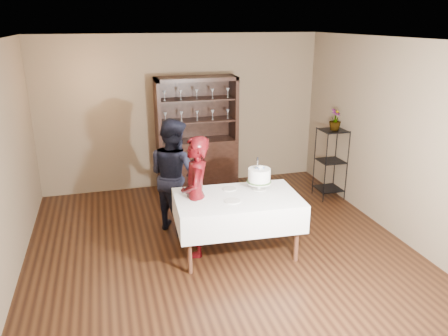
{
  "coord_description": "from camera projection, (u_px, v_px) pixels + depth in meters",
  "views": [
    {
      "loc": [
        -1.35,
        -5.07,
        2.92
      ],
      "look_at": [
        0.1,
        0.1,
        1.09
      ],
      "focal_mm": 35.0,
      "sensor_mm": 36.0,
      "label": 1
    }
  ],
  "objects": [
    {
      "name": "plate_far",
      "position": [
        229.0,
        189.0,
        5.77
      ],
      "size": [
        0.19,
        0.19,
        0.01
      ],
      "primitive_type": "cylinder",
      "rotation": [
        0.0,
        0.0,
        -0.05
      ],
      "color": "beige",
      "rests_on": "cake_table"
    },
    {
      "name": "plate_near",
      "position": [
        232.0,
        201.0,
        5.38
      ],
      "size": [
        0.26,
        0.26,
        0.01
      ],
      "primitive_type": "cylinder",
      "rotation": [
        0.0,
        0.0,
        0.4
      ],
      "color": "beige",
      "rests_on": "cake_table"
    },
    {
      "name": "man",
      "position": [
        174.0,
        175.0,
        6.2
      ],
      "size": [
        0.95,
        1.0,
        1.64
      ],
      "primitive_type": "imported",
      "rotation": [
        0.0,
        0.0,
        2.12
      ],
      "color": "black",
      "rests_on": "floor"
    },
    {
      "name": "wall_left",
      "position": [
        1.0,
        169.0,
        4.84
      ],
      "size": [
        0.02,
        5.0,
        2.7
      ],
      "primitive_type": "cube",
      "color": "#74604A",
      "rests_on": "floor"
    },
    {
      "name": "floor",
      "position": [
        219.0,
        247.0,
        5.91
      ],
      "size": [
        5.0,
        5.0,
        0.0
      ],
      "primitive_type": "plane",
      "color": "black",
      "rests_on": "ground"
    },
    {
      "name": "woman",
      "position": [
        196.0,
        197.0,
        5.53
      ],
      "size": [
        0.5,
        0.65,
        1.58
      ],
      "primitive_type": "imported",
      "rotation": [
        0.0,
        0.0,
        -1.81
      ],
      "color": "#36040C",
      "rests_on": "floor"
    },
    {
      "name": "plant_etagere",
      "position": [
        331.0,
        161.0,
        7.37
      ],
      "size": [
        0.42,
        0.42,
        1.2
      ],
      "color": "black",
      "rests_on": "floor"
    },
    {
      "name": "cake_table",
      "position": [
        237.0,
        210.0,
        5.59
      ],
      "size": [
        1.63,
        1.06,
        0.79
      ],
      "rotation": [
        0.0,
        0.0,
        -0.06
      ],
      "color": "white",
      "rests_on": "floor"
    },
    {
      "name": "china_hutch",
      "position": [
        197.0,
        152.0,
        7.8
      ],
      "size": [
        1.4,
        0.48,
        2.0
      ],
      "color": "black",
      "rests_on": "floor"
    },
    {
      "name": "wall_right",
      "position": [
        391.0,
        137.0,
        6.11
      ],
      "size": [
        0.02,
        5.0,
        2.7
      ],
      "primitive_type": "cube",
      "color": "#74604A",
      "rests_on": "floor"
    },
    {
      "name": "back_wall",
      "position": [
        182.0,
        112.0,
        7.75
      ],
      "size": [
        5.0,
        0.02,
        2.7
      ],
      "primitive_type": "cube",
      "color": "#74604A",
      "rests_on": "floor"
    },
    {
      "name": "ceiling",
      "position": [
        218.0,
        39.0,
        5.04
      ],
      "size": [
        5.0,
        5.0,
        0.0
      ],
      "primitive_type": "plane",
      "rotation": [
        3.14,
        0.0,
        0.0
      ],
      "color": "silver",
      "rests_on": "back_wall"
    },
    {
      "name": "cake",
      "position": [
        259.0,
        176.0,
        5.71
      ],
      "size": [
        0.33,
        0.33,
        0.45
      ],
      "rotation": [
        0.0,
        0.0,
        0.01
      ],
      "color": "beige",
      "rests_on": "cake_table"
    },
    {
      "name": "potted_plant",
      "position": [
        335.0,
        120.0,
        7.14
      ],
      "size": [
        0.27,
        0.27,
        0.35
      ],
      "primitive_type": "imported",
      "rotation": [
        0.0,
        0.0,
        0.65
      ],
      "color": "#3E612E",
      "rests_on": "plant_etagere"
    }
  ]
}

